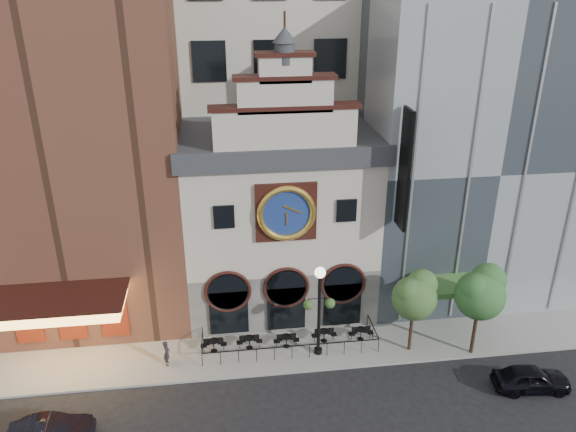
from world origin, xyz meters
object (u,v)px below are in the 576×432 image
Objects in this scene: bistro_0 at (214,345)px; car_right at (531,378)px; bistro_3 at (324,335)px; car_left at (51,431)px; tree_left at (415,295)px; bistro_2 at (286,340)px; lamppost at (319,302)px; tree_right at (481,291)px; bistro_4 at (361,333)px; pedestrian at (167,353)px; bistro_1 at (249,342)px.

bistro_0 is 0.38× the size of car_right.
car_left is at bearing -157.69° from bistro_3.
car_left is at bearing -166.85° from tree_left.
bistro_0 is 12.47m from tree_left.
bistro_2 is 0.39× the size of car_left.
lamppost reaches higher than bistro_0.
bistro_0 is 0.27× the size of tree_right.
car_right is at bearing -17.49° from bistro_0.
lamppost reaches higher than tree_left.
bistro_4 is 0.38× the size of car_right.
bistro_0 is 6.85m from bistro_3.
bistro_2 is at bearing 73.20° from car_right.
pedestrian is at bearing 178.27° from tree_left.
tree_right reaches higher than car_left.
car_left is at bearing -143.28° from bistro_0.
bistro_3 is (6.84, 0.11, 0.00)m from bistro_0.
car_left is (-14.88, -6.10, 0.06)m from bistro_3.
bistro_2 is at bearing -68.42° from car_left.
car_right is at bearing -33.56° from bistro_4.
bistro_0 is 0.27× the size of lamppost.
car_right is 12.46m from lamppost.
car_left is 7.37m from pedestrian.
bistro_2 is (4.44, -0.15, 0.00)m from bistro_0.
pedestrian is (-4.90, -0.91, 0.34)m from bistro_1.
tree_right is at bearing -11.99° from tree_left.
lamppost is (-11.20, 4.50, 3.09)m from car_right.
lamppost is at bearing -90.02° from pedestrian.
bistro_4 is (9.17, -0.00, 0.00)m from bistro_0.
pedestrian is (-2.72, -0.89, 0.34)m from bistro_0.
lamppost is at bearing -9.12° from bistro_0.
tree_left is at bearing 58.63° from car_right.
tree_left is (19.95, 4.66, 3.36)m from car_left.
bistro_1 is 1.00× the size of bistro_4.
bistro_4 is 0.27× the size of lamppost.
lamppost is at bearing -14.13° from bistro_1.
bistro_2 is 4.74m from bistro_4.
tree_left is 3.76m from tree_right.
car_left is at bearing -160.23° from lamppost.
bistro_2 is 14.09m from car_right.
pedestrian is at bearing -169.44° from bistro_1.
bistro_2 is 0.30× the size of tree_left.
tree_right is (18.29, -1.22, 3.47)m from pedestrian.
lamppost is at bearing 73.67° from car_right.
bistro_2 is at bearing -173.88° from bistro_3.
bistro_3 is at bearing 1.08° from bistro_1.
tree_right is (13.39, -2.13, 3.81)m from bistro_1.
bistro_0 is at bearing 178.11° from bistro_2.
lamppost is at bearing -74.31° from car_left.
bistro_1 is 0.27× the size of tree_right.
pedestrian reaches higher than bistro_0.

